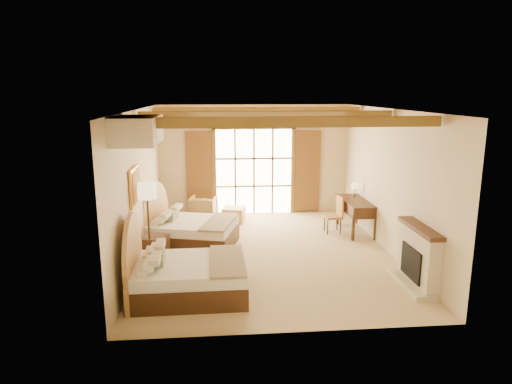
{
  "coord_description": "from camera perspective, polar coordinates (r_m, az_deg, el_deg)",
  "views": [
    {
      "loc": [
        -1.11,
        -9.72,
        3.58
      ],
      "look_at": [
        -0.23,
        0.2,
        1.37
      ],
      "focal_mm": 32.0,
      "sensor_mm": 36.0,
      "label": 1
    }
  ],
  "objects": [
    {
      "name": "wall_left",
      "position": [
        10.05,
        -14.37,
        0.76
      ],
      "size": [
        0.0,
        7.0,
        7.0
      ],
      "primitive_type": "plane",
      "rotation": [
        1.57,
        0.0,
        1.57
      ],
      "color": "beige",
      "rests_on": "ground"
    },
    {
      "name": "french_doors",
      "position": [
        13.41,
        -0.26,
        2.52
      ],
      "size": [
        3.95,
        0.08,
        2.6
      ],
      "color": "white",
      "rests_on": "ground"
    },
    {
      "name": "bed_far",
      "position": [
        10.92,
        -8.72,
        -4.62
      ],
      "size": [
        2.33,
        1.95,
        1.29
      ],
      "rotation": [
        0.0,
        0.0,
        -0.27
      ],
      "color": "#432113",
      "rests_on": "floor"
    },
    {
      "name": "ceiling",
      "position": [
        9.79,
        1.46,
        10.29
      ],
      "size": [
        7.0,
        7.0,
        0.0
      ],
      "primitive_type": "plane",
      "rotation": [
        3.14,
        0.0,
        0.0
      ],
      "color": "#B17834",
      "rests_on": "ground"
    },
    {
      "name": "bed_near",
      "position": [
        8.33,
        -9.46,
        -10.06
      ],
      "size": [
        2.04,
        1.59,
        1.34
      ],
      "rotation": [
        0.0,
        0.0,
        0.01
      ],
      "color": "#432113",
      "rests_on": "floor"
    },
    {
      "name": "canopy_valance",
      "position": [
        7.85,
        -14.65,
        7.51
      ],
      "size": [
        0.7,
        1.4,
        0.45
      ],
      "primitive_type": "cube",
      "color": "beige",
      "rests_on": "ceiling"
    },
    {
      "name": "fireplace",
      "position": [
        9.1,
        19.52,
        -7.96
      ],
      "size": [
        0.46,
        1.4,
        1.16
      ],
      "color": "beige",
      "rests_on": "ground"
    },
    {
      "name": "floor",
      "position": [
        10.42,
        1.36,
        -7.59
      ],
      "size": [
        7.0,
        7.0,
        0.0
      ],
      "primitive_type": "plane",
      "color": "tan",
      "rests_on": "ground"
    },
    {
      "name": "floor_lamp",
      "position": [
        9.4,
        -13.45,
        -0.49
      ],
      "size": [
        0.38,
        0.38,
        1.79
      ],
      "color": "#372915",
      "rests_on": "floor"
    },
    {
      "name": "armchair",
      "position": [
        13.04,
        -6.61,
        -1.98
      ],
      "size": [
        0.85,
        0.86,
        0.67
      ],
      "primitive_type": "imported",
      "rotation": [
        0.0,
        0.0,
        -3.34
      ],
      "color": "#9D7D46",
      "rests_on": "floor"
    },
    {
      "name": "desk",
      "position": [
        12.08,
        12.35,
        -2.81
      ],
      "size": [
        0.71,
        1.57,
        0.84
      ],
      "rotation": [
        0.0,
        0.0,
        0.03
      ],
      "color": "#432113",
      "rests_on": "floor"
    },
    {
      "name": "desk_chair",
      "position": [
        11.95,
        9.66,
        -3.62
      ],
      "size": [
        0.46,
        0.46,
        0.95
      ],
      "rotation": [
        0.0,
        0.0,
        0.11
      ],
      "color": "#A36235",
      "rests_on": "floor"
    },
    {
      "name": "wall_back",
      "position": [
        13.41,
        -0.28,
        4.03
      ],
      "size": [
        5.5,
        0.0,
        5.5
      ],
      "primitive_type": "plane",
      "rotation": [
        1.57,
        0.0,
        0.0
      ],
      "color": "beige",
      "rests_on": "ground"
    },
    {
      "name": "ottoman",
      "position": [
        12.74,
        -2.78,
        -2.84
      ],
      "size": [
        0.69,
        0.69,
        0.42
      ],
      "primitive_type": "cube",
      "rotation": [
        0.0,
        0.0,
        -0.24
      ],
      "color": "tan",
      "rests_on": "floor"
    },
    {
      "name": "nightstand",
      "position": [
        9.89,
        -12.64,
        -7.11
      ],
      "size": [
        0.64,
        0.64,
        0.62
      ],
      "primitive_type": "cube",
      "rotation": [
        0.0,
        0.0,
        -0.29
      ],
      "color": "#432113",
      "rests_on": "floor"
    },
    {
      "name": "desk_lamp",
      "position": [
        12.35,
        12.3,
        0.69
      ],
      "size": [
        0.18,
        0.18,
        0.36
      ],
      "color": "#372915",
      "rests_on": "desk"
    },
    {
      "name": "wall_right",
      "position": [
        10.64,
        16.29,
        1.29
      ],
      "size": [
        0.0,
        7.0,
        7.0
      ],
      "primitive_type": "plane",
      "rotation": [
        1.57,
        0.0,
        -1.57
      ],
      "color": "beige",
      "rests_on": "ground"
    },
    {
      "name": "painting",
      "position": [
        9.29,
        -14.86,
        0.73
      ],
      "size": [
        0.06,
        0.95,
        0.75
      ],
      "color": "gold",
      "rests_on": "wall_left"
    },
    {
      "name": "ceiling_beams",
      "position": [
        9.79,
        1.45,
        9.59
      ],
      "size": [
        5.39,
        4.6,
        0.18
      ],
      "primitive_type": null,
      "color": "brown",
      "rests_on": "ceiling"
    }
  ]
}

